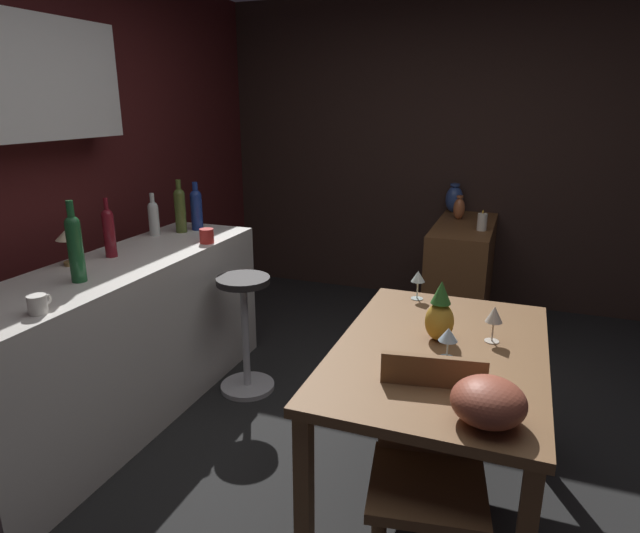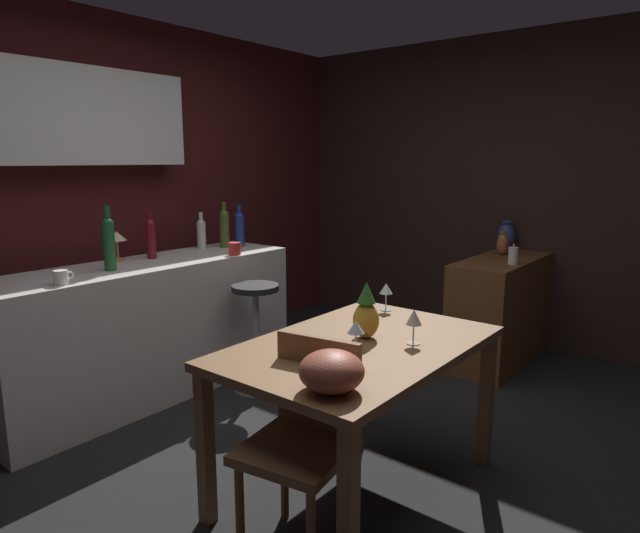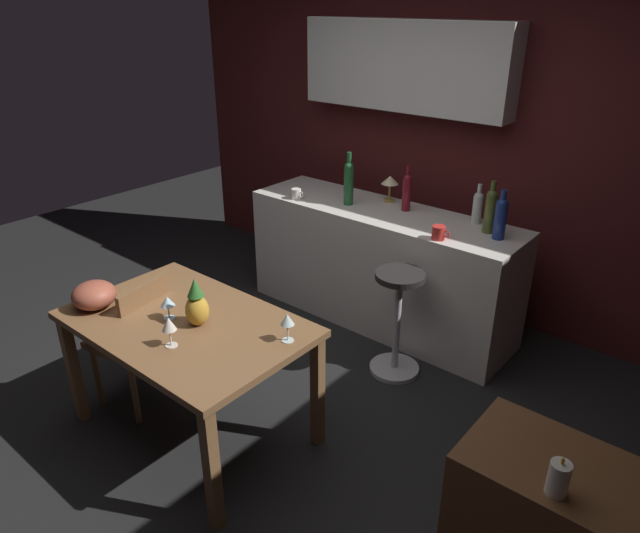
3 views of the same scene
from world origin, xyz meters
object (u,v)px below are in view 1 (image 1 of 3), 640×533
bar_stool (245,331)px  wine_bottle_green (75,245)px  cup_red (207,236)px  pineapple_centerpiece (440,315)px  wine_bottle_cobalt (196,208)px  wine_glass_left (448,336)px  counter_lamp (68,237)px  fruit_bowl (488,402)px  dining_table (439,367)px  wine_glass_center (494,315)px  vase_ceramic_blue (454,199)px  wine_bottle_olive (180,208)px  pillar_candle_tall (482,222)px  cup_white (38,304)px  wine_bottle_clear (154,216)px  wine_bottle_ruby (109,231)px  wine_glass_right (418,278)px  sideboard_cabinet (461,274)px  chair_near_window (428,466)px  vase_copper (459,208)px

bar_stool → wine_bottle_green: (-0.77, 0.47, 0.69)m
cup_red → pineapple_centerpiece: bearing=-110.8°
wine_bottle_cobalt → wine_glass_left: bearing=-119.5°
wine_glass_left → counter_lamp: (0.08, 1.99, 0.21)m
wine_glass_left → fruit_bowl: 0.46m
dining_table → pineapple_centerpiece: 0.22m
wine_glass_center → cup_red: cup_red is taller
bar_stool → vase_ceramic_blue: size_ratio=2.99×
dining_table → wine_glass_center: wine_glass_center is taller
wine_glass_center → counter_lamp: (-0.15, 2.15, 0.19)m
wine_bottle_olive → cup_red: (-0.19, -0.31, -0.12)m
pineapple_centerpiece → vase_ceramic_blue: size_ratio=1.09×
dining_table → counter_lamp: counter_lamp is taller
bar_stool → fruit_bowl: bearing=-126.2°
bar_stool → pillar_candle_tall: bearing=-41.8°
pineapple_centerpiece → cup_white: pineapple_centerpiece is taller
wine_bottle_clear → wine_glass_center: bearing=-104.7°
fruit_bowl → cup_red: (1.16, 1.75, 0.13)m
wine_bottle_ruby → vase_ceramic_blue: (2.38, -1.58, -0.11)m
fruit_bowl → wine_bottle_ruby: bearing=71.4°
cup_red → cup_white: (-1.25, 0.02, -0.00)m
wine_glass_right → wine_bottle_ruby: (-0.36, 1.66, 0.19)m
wine_bottle_olive → vase_ceramic_blue: wine_bottle_olive is taller
dining_table → vase_ceramic_blue: vase_ceramic_blue is taller
wine_glass_right → pillar_candle_tall: 1.41m
wine_glass_left → wine_bottle_clear: bearing=68.2°
sideboard_cabinet → pineapple_centerpiece: bearing=-176.8°
wine_glass_left → wine_glass_right: 0.69m
pineapple_centerpiece → pillar_candle_tall: size_ratio=1.77×
chair_near_window → wine_bottle_green: wine_bottle_green is taller
wine_bottle_ruby → wine_bottle_olive: 0.65m
wine_bottle_green → vase_ceramic_blue: wine_bottle_green is taller
pillar_candle_tall → wine_glass_right: bearing=171.6°
fruit_bowl → wine_glass_center: bearing=2.2°
dining_table → wine_glass_left: size_ratio=9.95×
wine_glass_right → wine_glass_center: size_ratio=0.95×
wine_bottle_cobalt → counter_lamp: (-0.95, 0.17, -0.00)m
wine_glass_center → wine_bottle_cobalt: (0.80, 1.98, 0.19)m
counter_lamp → cup_red: bearing=-32.7°
dining_table → vase_copper: vase_copper is taller
wine_glass_left → pillar_candle_tall: 2.04m
wine_glass_right → wine_glass_center: (-0.41, -0.40, 0.00)m
wine_bottle_green → wine_glass_right: bearing=-63.1°
bar_stool → wine_bottle_olive: (0.28, 0.60, 0.67)m
wine_bottle_ruby → pillar_candle_tall: size_ratio=2.19×
cup_red → chair_near_window: bearing=-125.0°
sideboard_cabinet → wine_bottle_ruby: size_ratio=3.31×
counter_lamp → vase_ceramic_blue: bearing=-32.9°
chair_near_window → pillar_candle_tall: size_ratio=5.64×
cup_white → counter_lamp: bearing=34.2°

